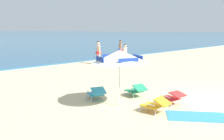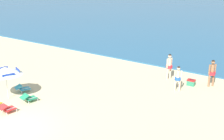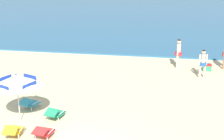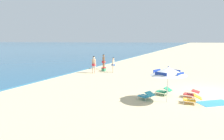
{
  "view_description": "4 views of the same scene",
  "coord_description": "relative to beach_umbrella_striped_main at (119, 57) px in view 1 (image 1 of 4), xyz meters",
  "views": [
    {
      "loc": [
        -8.69,
        -3.12,
        2.57
      ],
      "look_at": [
        -0.5,
        5.15,
        0.63
      ],
      "focal_mm": 37.95,
      "sensor_mm": 36.0,
      "label": 1
    },
    {
      "loc": [
        10.84,
        -7.41,
        7.15
      ],
      "look_at": [
        1.54,
        6.29,
        1.5
      ],
      "focal_mm": 47.76,
      "sensor_mm": 36.0,
      "label": 2
    },
    {
      "loc": [
        2.65,
        -8.68,
        5.97
      ],
      "look_at": [
        0.04,
        6.26,
        1.03
      ],
      "focal_mm": 52.2,
      "sensor_mm": 36.0,
      "label": 3
    },
    {
      "loc": [
        -12.92,
        1.0,
        3.29
      ],
      "look_at": [
        0.48,
        7.14,
        0.96
      ],
      "focal_mm": 29.35,
      "sensor_mm": 36.0,
      "label": 4
    }
  ],
  "objects": [
    {
      "name": "lounge_chair_beside_umbrella",
      "position": [
        1.45,
        -1.19,
        -1.44
      ],
      "size": [
        0.65,
        0.92,
        0.49
      ],
      "color": "red",
      "rests_on": "ground"
    },
    {
      "name": "beach_umbrella_striped_main",
      "position": [
        0.0,
        0.0,
        0.0
      ],
      "size": [
        2.44,
        2.45,
        1.99
      ],
      "color": "silver",
      "rests_on": "ground"
    },
    {
      "name": "cooler_box",
      "position": [
        8.02,
        7.95,
        -1.51
      ],
      "size": [
        0.5,
        0.36,
        0.43
      ],
      "color": "#2D7F5B",
      "rests_on": "ground"
    },
    {
      "name": "beach_towel",
      "position": [
        0.94,
        -2.36,
        -1.71
      ],
      "size": [
        1.82,
        1.97,
        0.01
      ],
      "primitive_type": "cube",
      "rotation": [
        0.0,
        0.0,
        3.8
      ],
      "color": "#3384BC",
      "rests_on": "ground"
    },
    {
      "name": "lounge_chair_under_umbrella",
      "position": [
        1.34,
        0.36,
        -1.44
      ],
      "size": [
        0.72,
        0.98,
        0.52
      ],
      "color": "#1E7F56",
      "rests_on": "ground"
    },
    {
      "name": "lounge_chair_facing_sea",
      "position": [
        0.34,
        -1.26,
        -1.44
      ],
      "size": [
        0.62,
        0.92,
        0.52
      ],
      "color": "gold",
      "rests_on": "ground"
    },
    {
      "name": "person_wading_in",
      "position": [
        9.11,
        8.53,
        -0.7
      ],
      "size": [
        0.43,
        0.43,
        1.76
      ],
      "color": "#8C6042",
      "rests_on": "ground"
    },
    {
      "name": "lounge_chair_spare_folded",
      "position": [
        -0.07,
        1.12,
        -1.44
      ],
      "size": [
        0.83,
        1.01,
        0.51
      ],
      "color": "teal",
      "rests_on": "ground"
    },
    {
      "name": "ground_plane",
      "position": [
        3.0,
        -2.28,
        -1.71
      ],
      "size": [
        800.0,
        800.0,
        0.0
      ],
      "primitive_type": "plane",
      "color": "#CCB78C"
    },
    {
      "name": "person_standing_near_shore",
      "position": [
        7.62,
        6.61,
        -0.8
      ],
      "size": [
        0.46,
        0.39,
        1.59
      ],
      "color": "beige",
      "rests_on": "ground"
    },
    {
      "name": "person_standing_beside",
      "position": [
        6.33,
        8.23,
        -0.69
      ],
      "size": [
        0.43,
        0.51,
        1.77
      ],
      "color": "beige",
      "rests_on": "ground"
    }
  ]
}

